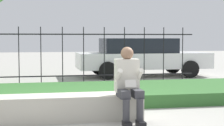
% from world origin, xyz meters
% --- Properties ---
extents(ground_plane, '(60.00, 60.00, 0.00)m').
position_xyz_m(ground_plane, '(0.00, 0.00, 0.00)').
color(ground_plane, '#9E9B93').
extents(stone_bench, '(2.38, 0.58, 0.42)m').
position_xyz_m(stone_bench, '(-0.14, 0.00, 0.19)').
color(stone_bench, '#B7B2A3').
rests_on(stone_bench, ground_plane).
extents(person_seated_reader, '(0.42, 0.73, 1.22)m').
position_xyz_m(person_seated_reader, '(0.77, -0.32, 0.66)').
color(person_seated_reader, black).
rests_on(person_seated_reader, ground_plane).
extents(grass_berm, '(9.48, 2.54, 0.26)m').
position_xyz_m(grass_berm, '(0.00, 1.97, 0.13)').
color(grass_berm, '#33662D').
rests_on(grass_berm, ground_plane).
extents(iron_fence, '(7.48, 0.03, 1.67)m').
position_xyz_m(iron_fence, '(0.00, 4.02, 0.87)').
color(iron_fence, black).
rests_on(iron_fence, ground_plane).
extents(car_parked_right, '(4.68, 1.88, 1.35)m').
position_xyz_m(car_parked_right, '(2.97, 6.68, 0.71)').
color(car_parked_right, silver).
rests_on(car_parked_right, ground_plane).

